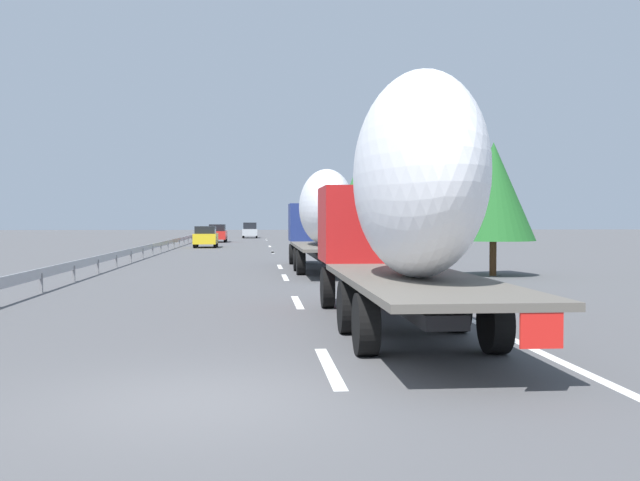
% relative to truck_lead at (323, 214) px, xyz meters
% --- Properties ---
extents(ground_plane, '(260.00, 260.00, 0.00)m').
position_rel_truck_lead_xyz_m(ground_plane, '(16.77, 3.60, -2.51)').
color(ground_plane, '#4C4C4F').
extents(lane_stripe_0, '(3.20, 0.20, 0.01)m').
position_rel_truck_lead_xyz_m(lane_stripe_0, '(-21.23, 1.80, -2.51)').
color(lane_stripe_0, white).
rests_on(lane_stripe_0, ground_plane).
extents(lane_stripe_1, '(3.20, 0.20, 0.01)m').
position_rel_truck_lead_xyz_m(lane_stripe_1, '(-12.26, 1.80, -2.51)').
color(lane_stripe_1, white).
rests_on(lane_stripe_1, ground_plane).
extents(lane_stripe_2, '(3.20, 0.20, 0.01)m').
position_rel_truck_lead_xyz_m(lane_stripe_2, '(-3.43, 1.80, -2.51)').
color(lane_stripe_2, white).
rests_on(lane_stripe_2, ground_plane).
extents(lane_stripe_3, '(3.20, 0.20, 0.01)m').
position_rel_truck_lead_xyz_m(lane_stripe_3, '(3.33, 1.80, -2.51)').
color(lane_stripe_3, white).
rests_on(lane_stripe_3, ground_plane).
extents(lane_stripe_4, '(3.20, 0.20, 0.01)m').
position_rel_truck_lead_xyz_m(lane_stripe_4, '(20.23, 1.80, -2.51)').
color(lane_stripe_4, white).
rests_on(lane_stripe_4, ground_plane).
extents(lane_stripe_5, '(3.20, 0.20, 0.01)m').
position_rel_truck_lead_xyz_m(lane_stripe_5, '(19.54, 1.80, -2.51)').
color(lane_stripe_5, white).
rests_on(lane_stripe_5, ground_plane).
extents(lane_stripe_6, '(3.20, 0.20, 0.01)m').
position_rel_truck_lead_xyz_m(lane_stripe_6, '(31.75, 1.80, -2.51)').
color(lane_stripe_6, white).
rests_on(lane_stripe_6, ground_plane).
extents(lane_stripe_7, '(3.20, 0.20, 0.01)m').
position_rel_truck_lead_xyz_m(lane_stripe_7, '(54.01, 1.80, -2.51)').
color(lane_stripe_7, white).
rests_on(lane_stripe_7, ground_plane).
extents(lane_stripe_8, '(3.20, 0.20, 0.01)m').
position_rel_truck_lead_xyz_m(lane_stripe_8, '(52.31, 1.80, -2.51)').
color(lane_stripe_8, white).
rests_on(lane_stripe_8, ground_plane).
extents(lane_stripe_9, '(3.20, 0.20, 0.01)m').
position_rel_truck_lead_xyz_m(lane_stripe_9, '(55.91, 1.80, -2.51)').
color(lane_stripe_9, white).
rests_on(lane_stripe_9, ground_plane).
extents(edge_line_right, '(110.00, 0.20, 0.01)m').
position_rel_truck_lead_xyz_m(edge_line_right, '(21.77, -1.90, -2.51)').
color(edge_line_right, white).
rests_on(edge_line_right, ground_plane).
extents(truck_lead, '(14.03, 2.55, 4.40)m').
position_rel_truck_lead_xyz_m(truck_lead, '(0.00, 0.00, 0.00)').
color(truck_lead, navy).
rests_on(truck_lead, ground_plane).
extents(truck_trailing, '(12.09, 2.55, 4.93)m').
position_rel_truck_lead_xyz_m(truck_trailing, '(-17.98, -0.00, 0.16)').
color(truck_trailing, '#B21919').
rests_on(truck_trailing, ground_plane).
extents(car_yellow_coupe, '(4.01, 1.87, 1.77)m').
position_rel_truck_lead_xyz_m(car_yellow_coupe, '(29.37, 7.14, -1.61)').
color(car_yellow_coupe, gold).
rests_on(car_yellow_coupe, ground_plane).
extents(car_red_compact, '(4.78, 1.83, 1.85)m').
position_rel_truck_lead_xyz_m(car_red_compact, '(44.69, 6.97, -1.58)').
color(car_red_compact, red).
rests_on(car_red_compact, ground_plane).
extents(car_silver_hatch, '(4.70, 1.91, 1.99)m').
position_rel_truck_lead_xyz_m(car_silver_hatch, '(62.91, 3.80, -1.53)').
color(car_silver_hatch, '#ADB2B7').
rests_on(car_silver_hatch, ground_plane).
extents(road_sign, '(0.10, 0.90, 3.13)m').
position_rel_truck_lead_xyz_m(road_sign, '(18.17, -3.10, -0.35)').
color(road_sign, gray).
rests_on(road_sign, ground_plane).
extents(tree_0, '(3.17, 3.17, 7.40)m').
position_rel_truck_lead_xyz_m(tree_0, '(56.69, -9.19, 2.04)').
color(tree_0, '#472D19').
rests_on(tree_0, ground_plane).
extents(tree_1, '(3.96, 3.96, 7.67)m').
position_rel_truck_lead_xyz_m(tree_1, '(34.24, -6.28, 2.18)').
color(tree_1, '#472D19').
rests_on(tree_1, ground_plane).
extents(tree_2, '(3.38, 3.38, 5.40)m').
position_rel_truck_lead_xyz_m(tree_2, '(-3.22, -6.64, 0.90)').
color(tree_2, '#472D19').
rests_on(tree_2, ground_plane).
extents(guardrail_median, '(94.00, 0.10, 0.76)m').
position_rel_truck_lead_xyz_m(guardrail_median, '(19.77, 9.60, -1.94)').
color(guardrail_median, '#9EA0A5').
rests_on(guardrail_median, ground_plane).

